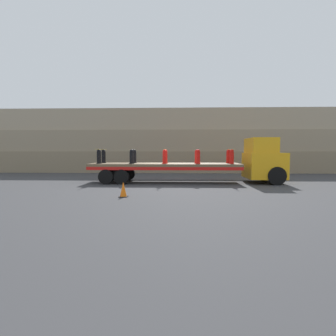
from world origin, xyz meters
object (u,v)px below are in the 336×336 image
fire_hydrant_black_near_0 (99,157)px  fire_hydrant_red_far_2 (165,156)px  fire_hydrant_red_near_2 (165,157)px  fire_hydrant_red_near_3 (198,157)px  fire_hydrant_black_far_0 (104,156)px  fire_hydrant_red_far_3 (197,156)px  fire_hydrant_black_near_1 (132,157)px  fire_hydrant_red_far_4 (228,156)px  fire_hydrant_red_near_4 (232,157)px  flatbed_trailer (156,167)px  truck_cab (265,161)px  traffic_cone (123,189)px  fire_hydrant_black_far_1 (134,156)px

fire_hydrant_black_near_0 → fire_hydrant_red_far_2: (4.19, 1.06, 0.00)m
fire_hydrant_red_near_2 → fire_hydrant_red_near_3: same height
fire_hydrant_black_far_0 → fire_hydrant_red_far_3: 6.29m
fire_hydrant_red_near_2 → fire_hydrant_red_far_3: size_ratio=1.00×
fire_hydrant_black_near_1 → fire_hydrant_red_far_4: 6.38m
fire_hydrant_red_near_2 → fire_hydrant_red_near_4: (4.19, 0.00, 0.00)m
flatbed_trailer → fire_hydrant_black_far_0: fire_hydrant_black_far_0 is taller
truck_cab → fire_hydrant_black_near_0: 10.61m
fire_hydrant_red_near_2 → fire_hydrant_red_far_3: (2.10, 1.06, 0.00)m
fire_hydrant_red_far_4 → fire_hydrant_red_near_4: bearing=-90.0°
fire_hydrant_black_near_1 → fire_hydrant_red_far_3: bearing=14.2°
fire_hydrant_red_far_2 → fire_hydrant_red_far_3: same height
fire_hydrant_black_near_1 → fire_hydrant_red_far_2: bearing=26.8°
truck_cab → fire_hydrant_red_far_3: truck_cab is taller
fire_hydrant_black_near_1 → fire_hydrant_red_near_3: 4.19m
fire_hydrant_red_near_4 → traffic_cone: 7.76m
fire_hydrant_black_far_1 → fire_hydrant_red_far_4: 6.29m
fire_hydrant_black_far_1 → fire_hydrant_red_far_3: bearing=0.0°
flatbed_trailer → fire_hydrant_black_far_0: 3.68m
fire_hydrant_black_near_1 → fire_hydrant_black_far_1: (0.00, 1.06, 0.00)m
fire_hydrant_black_near_0 → fire_hydrant_black_far_1: 2.35m
flatbed_trailer → fire_hydrant_red_far_2: bearing=40.6°
truck_cab → fire_hydrant_black_far_1: bearing=176.4°
fire_hydrant_red_near_2 → fire_hydrant_red_far_3: 2.35m
fire_hydrant_red_near_4 → traffic_cone: (-5.80, -4.97, -1.36)m
fire_hydrant_red_far_2 → fire_hydrant_red_near_4: size_ratio=1.00×
fire_hydrant_red_near_2 → fire_hydrant_black_far_1: bearing=153.2°
fire_hydrant_red_near_3 → truck_cab: bearing=7.0°
fire_hydrant_black_far_0 → fire_hydrant_black_near_1: bearing=-26.8°
flatbed_trailer → fire_hydrant_red_far_2: 1.06m
fire_hydrant_black_near_0 → fire_hydrant_red_far_3: size_ratio=1.00×
fire_hydrant_black_near_0 → fire_hydrant_red_near_4: same height
fire_hydrant_red_far_2 → fire_hydrant_red_near_3: same height
fire_hydrant_black_near_1 → fire_hydrant_red_far_2: size_ratio=1.00×
truck_cab → traffic_cone: (-8.02, -5.50, -1.09)m
fire_hydrant_black_far_0 → fire_hydrant_black_near_1: (2.10, -1.06, 0.00)m
fire_hydrant_red_near_2 → traffic_cone: size_ratio=1.33×
fire_hydrant_black_far_1 → fire_hydrant_red_far_2: (2.10, 0.00, 0.00)m
fire_hydrant_black_near_0 → fire_hydrant_red_near_4: (8.38, 0.00, 0.00)m
fire_hydrant_red_far_4 → fire_hydrant_black_far_0: bearing=180.0°
flatbed_trailer → fire_hydrant_red_near_4: fire_hydrant_red_near_4 is taller
fire_hydrant_black_near_1 → fire_hydrant_red_near_2: size_ratio=1.00×
fire_hydrant_black_far_0 → fire_hydrant_red_near_2: 4.32m
fire_hydrant_red_near_2 → fire_hydrant_red_far_2: size_ratio=1.00×
fire_hydrant_black_near_0 → fire_hydrant_red_far_4: (8.38, 1.06, 0.00)m
fire_hydrant_black_near_1 → fire_hydrant_red_far_3: size_ratio=1.00×
fire_hydrant_red_near_2 → fire_hydrant_red_far_4: size_ratio=1.00×
fire_hydrant_black_near_0 → fire_hydrant_black_far_1: size_ratio=1.00×
flatbed_trailer → fire_hydrant_black_near_1: size_ratio=10.56×
fire_hydrant_black_near_0 → traffic_cone: fire_hydrant_black_near_0 is taller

